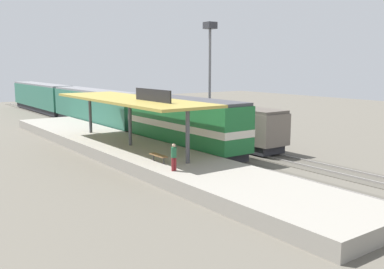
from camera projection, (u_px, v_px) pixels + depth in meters
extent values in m
plane|color=#5B564C|center=(196.00, 147.00, 39.33)|extent=(120.00, 120.00, 0.00)
cube|color=#4E4941|center=(178.00, 149.00, 38.16)|extent=(3.20, 110.00, 0.04)
cube|color=gray|center=(171.00, 150.00, 37.74)|extent=(0.10, 110.00, 0.16)
cube|color=gray|center=(184.00, 148.00, 38.57)|extent=(0.10, 110.00, 0.16)
cube|color=#4E4941|center=(218.00, 144.00, 40.83)|extent=(3.20, 110.00, 0.04)
cube|color=gray|center=(212.00, 144.00, 40.40)|extent=(0.10, 110.00, 0.16)
cube|color=gray|center=(224.00, 142.00, 41.24)|extent=(0.10, 110.00, 0.16)
cube|color=gray|center=(131.00, 151.00, 35.43)|extent=(6.00, 44.00, 0.90)
cylinder|color=#47474C|center=(188.00, 136.00, 28.68)|extent=(0.28, 0.28, 3.60)
cylinder|color=#47474C|center=(130.00, 123.00, 35.07)|extent=(0.28, 0.28, 3.60)
cylinder|color=#47474C|center=(90.00, 114.00, 41.46)|extent=(0.28, 0.28, 3.60)
cube|color=#A38E3D|center=(130.00, 100.00, 34.77)|extent=(5.20, 18.00, 0.20)
cube|color=black|center=(153.00, 95.00, 31.80)|extent=(0.12, 4.80, 0.90)
cylinder|color=#333338|center=(164.00, 161.00, 28.72)|extent=(0.07, 0.07, 0.42)
cylinder|color=#333338|center=(154.00, 157.00, 29.76)|extent=(0.07, 0.07, 0.42)
cube|color=brown|center=(159.00, 155.00, 29.20)|extent=(0.44, 1.70, 0.08)
cube|color=#28282D|center=(183.00, 145.00, 37.41)|extent=(2.60, 13.60, 0.70)
cube|color=#1E6B33|center=(183.00, 121.00, 37.07)|extent=(2.90, 14.40, 3.50)
cube|color=#424247|center=(183.00, 99.00, 36.77)|extent=(2.78, 14.11, 0.24)
cube|color=beige|center=(183.00, 124.00, 37.11)|extent=(2.93, 14.43, 0.56)
cube|color=#28282D|center=(97.00, 123.00, 51.79)|extent=(2.60, 19.20, 0.70)
cube|color=#2D6B56|center=(96.00, 106.00, 51.47)|extent=(2.90, 20.00, 3.30)
cube|color=slate|center=(96.00, 91.00, 51.19)|extent=(2.78, 19.60, 0.24)
cube|color=#28282D|center=(42.00, 108.00, 68.41)|extent=(2.60, 19.20, 0.70)
cube|color=#2D6B56|center=(41.00, 96.00, 68.09)|extent=(2.90, 20.00, 3.30)
cube|color=slate|center=(41.00, 84.00, 67.81)|extent=(2.78, 19.60, 0.24)
cube|color=#28282D|center=(229.00, 141.00, 39.55)|extent=(2.50, 11.20, 0.70)
cube|color=#6B6056|center=(229.00, 123.00, 39.29)|extent=(2.80, 12.00, 2.60)
cube|color=#554D45|center=(229.00, 107.00, 39.06)|extent=(2.69, 11.76, 0.24)
cylinder|color=slate|center=(210.00, 82.00, 46.13)|extent=(0.28, 0.28, 11.00)
cube|color=#333338|center=(210.00, 25.00, 45.20)|extent=(1.10, 1.10, 0.70)
cylinder|color=maroon|center=(173.00, 164.00, 26.75)|extent=(0.16, 0.16, 0.84)
cylinder|color=maroon|center=(175.00, 164.00, 26.86)|extent=(0.16, 0.16, 0.84)
cylinder|color=#23603D|center=(174.00, 152.00, 26.69)|extent=(0.34, 0.34, 0.64)
sphere|color=tan|center=(174.00, 145.00, 26.62)|extent=(0.23, 0.23, 0.23)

